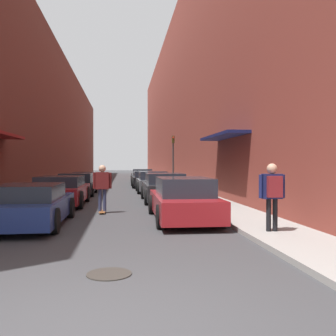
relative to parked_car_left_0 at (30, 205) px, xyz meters
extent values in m
plane|color=#38383A|center=(2.18, 19.68, -0.57)|extent=(145.60, 145.60, 0.00)
cube|color=gray|center=(-1.92, 26.30, -0.51)|extent=(1.80, 66.18, 0.12)
cube|color=gray|center=(6.29, 26.30, -0.51)|extent=(1.80, 66.18, 0.12)
cube|color=brown|center=(-4.82, 26.30, 5.38)|extent=(4.00, 66.18, 11.90)
cube|color=brown|center=(9.19, 26.30, 7.24)|extent=(4.00, 66.18, 15.62)
cube|color=#141947|center=(6.79, 4.79, 2.33)|extent=(1.00, 4.80, 0.12)
cube|color=navy|center=(0.00, 0.05, -0.11)|extent=(1.88, 4.53, 0.57)
cube|color=#232833|center=(0.00, -0.17, 0.38)|extent=(1.64, 2.36, 0.41)
cylinder|color=black|center=(-0.90, 1.45, -0.25)|extent=(0.18, 0.64, 0.64)
cylinder|color=black|center=(0.90, 1.45, -0.25)|extent=(0.18, 0.64, 0.64)
cylinder|color=black|center=(0.90, -1.34, -0.25)|extent=(0.18, 0.64, 0.64)
cube|color=maroon|center=(0.01, 5.18, -0.08)|extent=(1.96, 4.54, 0.61)
cube|color=#232833|center=(0.01, 4.96, 0.44)|extent=(1.70, 2.37, 0.42)
cylinder|color=black|center=(-0.92, 6.58, -0.23)|extent=(0.18, 0.69, 0.69)
cylinder|color=black|center=(0.94, 6.58, -0.23)|extent=(0.18, 0.69, 0.69)
cylinder|color=black|center=(-0.92, 3.78, -0.23)|extent=(0.18, 0.69, 0.69)
cylinder|color=black|center=(0.94, 3.78, -0.23)|extent=(0.18, 0.69, 0.69)
cube|color=black|center=(0.03, 10.49, -0.10)|extent=(1.90, 4.34, 0.59)
cube|color=#232833|center=(0.03, 10.28, 0.41)|extent=(1.67, 2.26, 0.44)
cylinder|color=black|center=(-0.90, 11.84, -0.26)|extent=(0.18, 0.63, 0.63)
cylinder|color=black|center=(0.95, 11.84, -0.26)|extent=(0.18, 0.63, 0.63)
cylinder|color=black|center=(-0.90, 9.15, -0.26)|extent=(0.18, 0.63, 0.63)
cylinder|color=black|center=(0.95, 9.15, -0.26)|extent=(0.18, 0.63, 0.63)
cube|color=silver|center=(-0.03, 16.23, -0.12)|extent=(1.90, 4.05, 0.56)
cube|color=#232833|center=(-0.03, 16.03, 0.37)|extent=(1.64, 2.12, 0.42)
cylinder|color=black|center=(-0.91, 17.47, -0.27)|extent=(0.18, 0.61, 0.61)
cylinder|color=black|center=(0.86, 17.47, -0.27)|extent=(0.18, 0.61, 0.61)
cylinder|color=black|center=(-0.91, 14.98, -0.27)|extent=(0.18, 0.61, 0.61)
cylinder|color=black|center=(0.86, 14.98, -0.27)|extent=(0.18, 0.61, 0.61)
cube|color=maroon|center=(4.36, 0.57, -0.10)|extent=(1.79, 4.82, 0.60)
cube|color=#232833|center=(4.36, 0.33, 0.47)|extent=(1.54, 2.52, 0.53)
cylinder|color=black|center=(3.52, 2.06, -0.25)|extent=(0.18, 0.65, 0.65)
cylinder|color=black|center=(5.19, 2.06, -0.25)|extent=(0.18, 0.65, 0.65)
cylinder|color=black|center=(3.52, -0.91, -0.25)|extent=(0.18, 0.65, 0.65)
cylinder|color=black|center=(5.19, -0.91, -0.25)|extent=(0.18, 0.65, 0.65)
cube|color=#232326|center=(4.41, 6.23, -0.07)|extent=(1.81, 4.59, 0.66)
cube|color=#232833|center=(4.41, 6.00, 0.50)|extent=(1.59, 2.39, 0.46)
cylinder|color=black|center=(3.53, 7.65, -0.26)|extent=(0.18, 0.63, 0.63)
cylinder|color=black|center=(5.29, 7.65, -0.26)|extent=(0.18, 0.63, 0.63)
cylinder|color=black|center=(3.53, 4.81, -0.26)|extent=(0.18, 0.63, 0.63)
cylinder|color=black|center=(5.29, 4.81, -0.26)|extent=(0.18, 0.63, 0.63)
cube|color=#515459|center=(4.31, 11.83, -0.08)|extent=(1.81, 4.01, 0.60)
cube|color=#232833|center=(4.31, 11.63, 0.46)|extent=(1.58, 2.10, 0.49)
cylinder|color=black|center=(3.45, 13.07, -0.23)|extent=(0.18, 0.69, 0.69)
cylinder|color=black|center=(5.17, 13.07, -0.23)|extent=(0.18, 0.69, 0.69)
cylinder|color=black|center=(3.45, 10.59, -0.23)|extent=(0.18, 0.69, 0.69)
cylinder|color=black|center=(5.17, 10.59, -0.23)|extent=(0.18, 0.69, 0.69)
cube|color=black|center=(4.22, 17.07, -0.09)|extent=(2.00, 4.78, 0.60)
cube|color=#232833|center=(4.22, 16.83, 0.42)|extent=(1.74, 2.49, 0.41)
cylinder|color=black|center=(3.27, 18.55, -0.23)|extent=(0.18, 0.68, 0.68)
cylinder|color=black|center=(5.18, 18.55, -0.23)|extent=(0.18, 0.68, 0.68)
cylinder|color=black|center=(3.27, 15.60, -0.23)|extent=(0.18, 0.68, 0.68)
cylinder|color=black|center=(5.18, 15.60, -0.23)|extent=(0.18, 0.68, 0.68)
cube|color=black|center=(4.27, 22.43, -0.09)|extent=(1.96, 4.24, 0.60)
cube|color=#232833|center=(4.27, 22.22, 0.45)|extent=(1.69, 2.22, 0.47)
cylinder|color=black|center=(3.36, 23.73, -0.24)|extent=(0.18, 0.67, 0.67)
cylinder|color=black|center=(5.17, 23.73, -0.24)|extent=(0.18, 0.67, 0.67)
cylinder|color=black|center=(3.36, 21.13, -0.24)|extent=(0.18, 0.67, 0.67)
cylinder|color=black|center=(5.17, 21.13, -0.24)|extent=(0.18, 0.67, 0.67)
cube|color=#232326|center=(4.46, 27.75, -0.11)|extent=(2.00, 4.27, 0.56)
cube|color=#232833|center=(4.46, 27.54, 0.38)|extent=(1.72, 2.24, 0.43)
cylinder|color=black|center=(3.53, 29.06, -0.23)|extent=(0.18, 0.68, 0.68)
cylinder|color=black|center=(5.39, 29.06, -0.23)|extent=(0.18, 0.68, 0.68)
cylinder|color=black|center=(3.53, 26.44, -0.23)|extent=(0.18, 0.68, 0.68)
cylinder|color=black|center=(5.39, 26.44, -0.23)|extent=(0.18, 0.68, 0.68)
cube|color=brown|center=(1.84, 2.42, -0.51)|extent=(0.20, 0.78, 0.02)
cylinder|color=beige|center=(1.76, 2.66, -0.54)|extent=(0.03, 0.06, 0.06)
cylinder|color=beige|center=(1.91, 2.66, -0.54)|extent=(0.03, 0.06, 0.06)
cylinder|color=beige|center=(1.76, 2.17, -0.54)|extent=(0.03, 0.06, 0.06)
cylinder|color=beige|center=(1.91, 2.17, -0.54)|extent=(0.03, 0.06, 0.06)
cylinder|color=#2D3351|center=(1.76, 2.42, -0.11)|extent=(0.11, 0.11, 0.77)
cylinder|color=#2D3351|center=(1.92, 2.42, -0.11)|extent=(0.11, 0.11, 0.77)
cube|color=maroon|center=(1.84, 2.42, 0.56)|extent=(0.46, 0.21, 0.59)
sphere|color=tan|center=(1.84, 2.42, 0.98)|extent=(0.25, 0.25, 0.25)
cylinder|color=maroon|center=(1.56, 2.42, 0.56)|extent=(0.09, 0.09, 0.56)
cylinder|color=maroon|center=(2.11, 2.42, 0.56)|extent=(0.09, 0.09, 0.56)
cylinder|color=#332D28|center=(2.33, -4.88, -0.56)|extent=(0.70, 0.70, 0.02)
cylinder|color=#2D2D2D|center=(5.72, 12.74, 1.24)|extent=(0.10, 0.10, 3.38)
cube|color=#332D0F|center=(5.72, 12.74, 2.70)|extent=(0.16, 0.16, 0.45)
sphere|color=red|center=(5.72, 12.66, 2.81)|extent=(0.11, 0.11, 0.11)
cylinder|color=black|center=(5.97, -2.23, -0.07)|extent=(0.11, 0.11, 0.77)
cylinder|color=black|center=(6.13, -2.23, -0.07)|extent=(0.11, 0.11, 0.77)
cube|color=#191E4C|center=(6.05, -2.23, 0.61)|extent=(0.46, 0.21, 0.59)
sphere|color=tan|center=(6.05, -2.23, 1.03)|extent=(0.25, 0.25, 0.25)
cylinder|color=#191E4C|center=(5.78, -2.23, 0.61)|extent=(0.09, 0.09, 0.56)
cylinder|color=#191E4C|center=(6.33, -2.23, 0.61)|extent=(0.09, 0.09, 0.56)
cube|color=maroon|center=(6.05, -2.40, 0.61)|extent=(0.34, 0.13, 0.50)
camera|label=1|loc=(2.54, -10.72, 1.14)|focal=40.00mm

